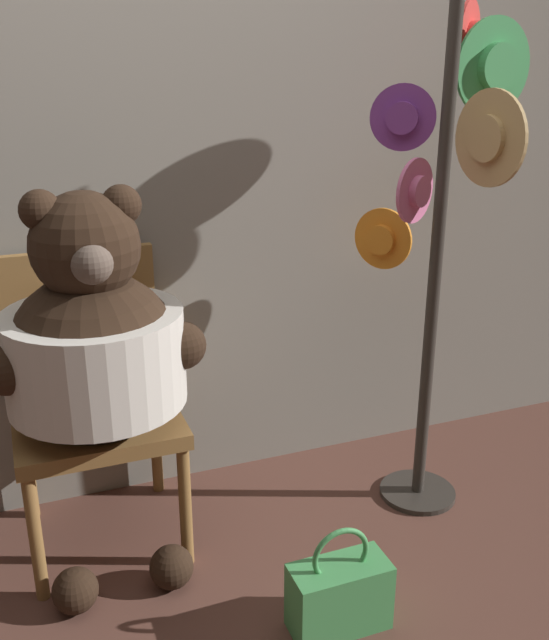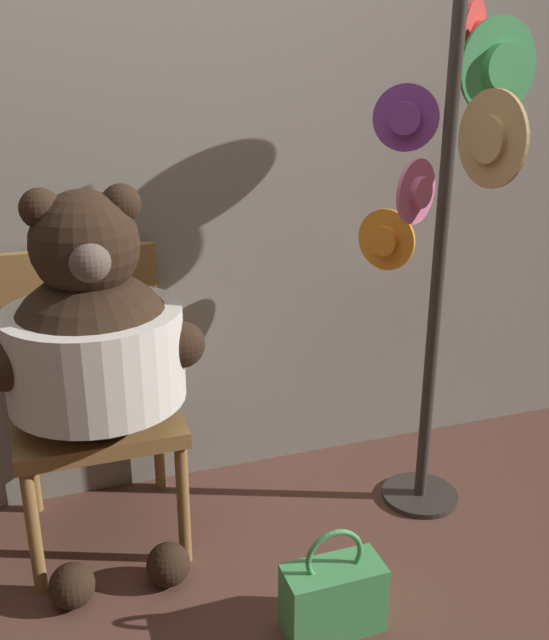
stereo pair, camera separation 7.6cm
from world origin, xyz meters
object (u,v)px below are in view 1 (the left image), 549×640
teddy_bear (95,347)px  hat_display_rack (445,200)px  chair (91,390)px  handbag_on_ground (339,594)px

teddy_bear → hat_display_rack: bearing=-3.5°
chair → handbag_on_ground: (0.56, -0.73, -0.41)m
chair → handbag_on_ground: bearing=-52.7°
chair → hat_display_rack: size_ratio=0.54×
hat_display_rack → teddy_bear: bearing=176.5°
chair → hat_display_rack: hat_display_rack is taller
hat_display_rack → handbag_on_ground: bearing=-139.7°
chair → handbag_on_ground: 1.01m
teddy_bear → chair: bearing=92.9°
chair → teddy_bear: teddy_bear is taller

